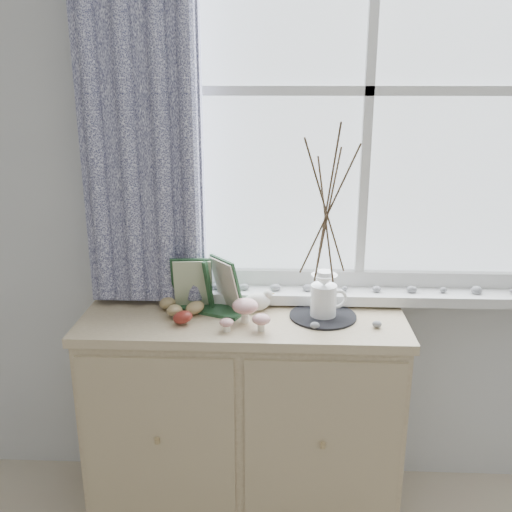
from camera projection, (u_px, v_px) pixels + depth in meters
The scene contains 9 objects.
room_shell at pixel (319, 141), 0.32m from camera, with size 4.04×4.04×2.62m.
sideboard at pixel (244, 416), 2.24m from camera, with size 1.20×0.45×0.85m.
botanical_book at pixel (208, 287), 2.10m from camera, with size 0.31×0.13×0.22m, color #214527, non-canonical shape.
toadstool_cluster at pixel (247, 312), 2.02m from camera, with size 0.18×0.15×0.09m.
wooden_eggs at pixel (180, 310), 2.10m from camera, with size 0.17×0.18×0.07m.
songbird_figurine at pixel (257, 301), 2.15m from camera, with size 0.15×0.07×0.08m, color white, non-canonical shape.
crocheted_doily at pixel (323, 316), 2.11m from camera, with size 0.25×0.25×0.01m, color black.
twig_pitcher at pixel (327, 207), 1.98m from camera, with size 0.33×0.33×0.72m.
sideboard_pebbles at pixel (338, 319), 2.06m from camera, with size 0.25×0.19×0.02m.
Camera 1 is at (-0.01, -0.19, 1.69)m, focal length 40.00 mm.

